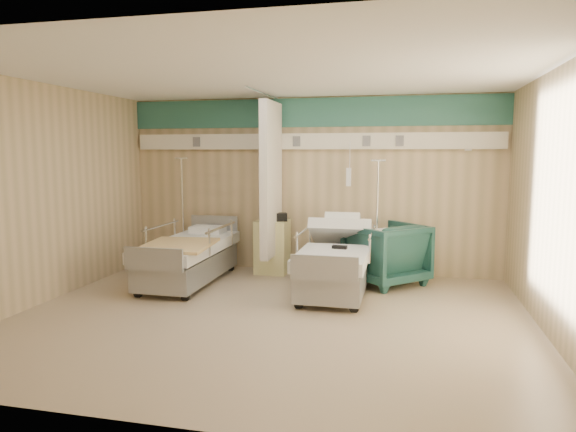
{
  "coord_description": "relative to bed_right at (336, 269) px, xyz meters",
  "views": [
    {
      "loc": [
        1.52,
        -5.63,
        1.93
      ],
      "look_at": [
        0.08,
        0.6,
        1.13
      ],
      "focal_mm": 32.0,
      "sensor_mm": 36.0,
      "label": 1
    }
  ],
  "objects": [
    {
      "name": "room_walls",
      "position": [
        -0.63,
        -1.05,
        1.55
      ],
      "size": [
        6.04,
        5.04,
        2.82
      ],
      "color": "tan",
      "rests_on": "ground"
    },
    {
      "name": "bed_right",
      "position": [
        0.0,
        0.0,
        0.0
      ],
      "size": [
        1.0,
        2.16,
        0.63
      ],
      "primitive_type": null,
      "color": "silver",
      "rests_on": "ground"
    },
    {
      "name": "ground",
      "position": [
        -0.6,
        -1.3,
        -0.32
      ],
      "size": [
        6.0,
        5.0,
        0.0
      ],
      "primitive_type": "cube",
      "color": "tan",
      "rests_on": "ground"
    },
    {
      "name": "call_remote",
      "position": [
        0.06,
        -0.11,
        0.34
      ],
      "size": [
        0.21,
        0.11,
        0.04
      ],
      "primitive_type": "cube",
      "rotation": [
        0.0,
        0.0,
        -0.12
      ],
      "color": "black",
      "rests_on": "bed_right"
    },
    {
      "name": "visitor_armchair",
      "position": [
        0.65,
        0.6,
        0.14
      ],
      "size": [
        1.39,
        1.39,
        0.9
      ],
      "primitive_type": "imported",
      "rotation": [
        0.0,
        0.0,
        3.91
      ],
      "color": "#1B453F",
      "rests_on": "ground"
    },
    {
      "name": "bed_left",
      "position": [
        -2.2,
        0.0,
        0.0
      ],
      "size": [
        1.0,
        2.16,
        0.63
      ],
      "primitive_type": null,
      "color": "silver",
      "rests_on": "ground"
    },
    {
      "name": "toiletry_bag",
      "position": [
        -1.02,
        0.83,
        0.6
      ],
      "size": [
        0.27,
        0.22,
        0.13
      ],
      "primitive_type": "cube",
      "rotation": [
        0.0,
        0.0,
        0.35
      ],
      "color": "black",
      "rests_on": "bedside_cabinet"
    },
    {
      "name": "waffle_blanket",
      "position": [
        0.63,
        0.56,
        0.62
      ],
      "size": [
        0.8,
        0.78,
        0.07
      ],
      "primitive_type": "cube",
      "rotation": [
        0.0,
        0.0,
        3.77
      ],
      "color": "white",
      "rests_on": "visitor_armchair"
    },
    {
      "name": "tan_blanket",
      "position": [
        -2.14,
        -0.46,
        0.33
      ],
      "size": [
        1.02,
        1.23,
        0.04
      ],
      "primitive_type": "cube",
      "rotation": [
        0.0,
        0.0,
        0.1
      ],
      "color": "tan",
      "rests_on": "bed_left"
    },
    {
      "name": "iv_stand_right",
      "position": [
        0.5,
        0.85,
        0.06
      ],
      "size": [
        0.32,
        0.32,
        1.82
      ],
      "rotation": [
        0.0,
        0.0,
        -0.04
      ],
      "color": "silver",
      "rests_on": "ground"
    },
    {
      "name": "bedside_cabinet",
      "position": [
        -1.15,
        0.9,
        0.11
      ],
      "size": [
        0.5,
        0.48,
        0.85
      ],
      "primitive_type": "cube",
      "color": "beige",
      "rests_on": "ground"
    },
    {
      "name": "white_cup",
      "position": [
        -1.24,
        1.04,
        0.61
      ],
      "size": [
        0.11,
        0.11,
        0.14
      ],
      "primitive_type": "cylinder",
      "rotation": [
        0.0,
        0.0,
        -0.13
      ],
      "color": "white",
      "rests_on": "bedside_cabinet"
    },
    {
      "name": "iv_stand_left",
      "position": [
        -2.68,
        0.89,
        0.06
      ],
      "size": [
        0.33,
        0.33,
        1.84
      ],
      "rotation": [
        0.0,
        0.0,
        0.38
      ],
      "color": "silver",
      "rests_on": "ground"
    }
  ]
}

